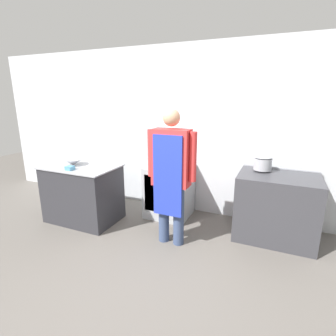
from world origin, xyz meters
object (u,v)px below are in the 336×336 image
(mixing_bowl, at_px, (74,162))
(stock_pot, at_px, (263,163))
(fridge_unit, at_px, (169,191))
(stove, at_px, (276,207))
(person_cook, at_px, (171,170))
(plastic_tub, at_px, (70,168))

(mixing_bowl, relative_size, stock_pot, 1.20)
(stock_pot, bearing_deg, fridge_unit, -177.79)
(stock_pot, bearing_deg, mixing_bowl, -164.59)
(stove, xyz_separation_m, fridge_unit, (-1.62, 0.08, -0.03))
(person_cook, height_order, mixing_bowl, person_cook)
(mixing_bowl, distance_m, stock_pot, 2.80)
(person_cook, bearing_deg, stove, 29.04)
(mixing_bowl, height_order, plastic_tub, mixing_bowl)
(stove, bearing_deg, stock_pot, 150.63)
(stock_pot, bearing_deg, stove, -29.37)
(plastic_tub, distance_m, stock_pot, 2.73)
(person_cook, height_order, plastic_tub, person_cook)
(stove, bearing_deg, plastic_tub, -162.91)
(fridge_unit, bearing_deg, stock_pot, 2.21)
(stove, distance_m, plastic_tub, 2.94)
(stove, relative_size, stock_pot, 4.28)
(stove, distance_m, person_cook, 1.55)
(stove, relative_size, fridge_unit, 1.24)
(person_cook, relative_size, mixing_bowl, 6.09)
(fridge_unit, xyz_separation_m, person_cook, (0.36, -0.78, 0.59))
(stove, relative_size, mixing_bowl, 3.56)
(person_cook, height_order, stock_pot, person_cook)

